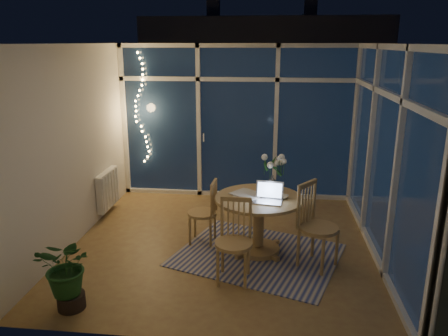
# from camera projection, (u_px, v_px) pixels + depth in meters

# --- Properties ---
(floor) EXTENTS (4.00, 4.00, 0.00)m
(floor) POSITION_uv_depth(u_px,v_px,m) (225.00, 244.00, 5.88)
(floor) COLOR brown
(floor) RESTS_ON ground
(ceiling) EXTENTS (4.00, 4.00, 0.00)m
(ceiling) POSITION_uv_depth(u_px,v_px,m) (225.00, 44.00, 5.15)
(ceiling) COLOR white
(ceiling) RESTS_ON wall_back
(wall_back) EXTENTS (4.00, 0.04, 2.60)m
(wall_back) POSITION_uv_depth(u_px,v_px,m) (237.00, 122.00, 7.42)
(wall_back) COLOR silver
(wall_back) RESTS_ON floor
(wall_front) EXTENTS (4.00, 0.04, 2.60)m
(wall_front) POSITION_uv_depth(u_px,v_px,m) (198.00, 208.00, 3.60)
(wall_front) COLOR silver
(wall_front) RESTS_ON floor
(wall_left) EXTENTS (0.04, 4.00, 2.60)m
(wall_left) POSITION_uv_depth(u_px,v_px,m) (73.00, 146.00, 5.72)
(wall_left) COLOR silver
(wall_left) RESTS_ON floor
(wall_right) EXTENTS (0.04, 4.00, 2.60)m
(wall_right) POSITION_uv_depth(u_px,v_px,m) (388.00, 155.00, 5.30)
(wall_right) COLOR silver
(wall_right) RESTS_ON floor
(window_wall_back) EXTENTS (4.00, 0.10, 2.60)m
(window_wall_back) POSITION_uv_depth(u_px,v_px,m) (237.00, 123.00, 7.39)
(window_wall_back) COLOR white
(window_wall_back) RESTS_ON floor
(window_wall_right) EXTENTS (0.10, 4.00, 2.60)m
(window_wall_right) POSITION_uv_depth(u_px,v_px,m) (384.00, 155.00, 5.31)
(window_wall_right) COLOR white
(window_wall_right) RESTS_ON floor
(radiator) EXTENTS (0.10, 0.70, 0.58)m
(radiator) POSITION_uv_depth(u_px,v_px,m) (108.00, 189.00, 6.83)
(radiator) COLOR white
(radiator) RESTS_ON wall_left
(fairy_lights) EXTENTS (0.24, 0.10, 1.85)m
(fairy_lights) POSITION_uv_depth(u_px,v_px,m) (140.00, 109.00, 7.42)
(fairy_lights) COLOR #FFC366
(fairy_lights) RESTS_ON window_wall_back
(garden_patio) EXTENTS (12.00, 6.00, 0.10)m
(garden_patio) POSITION_uv_depth(u_px,v_px,m) (267.00, 156.00, 10.61)
(garden_patio) COLOR black
(garden_patio) RESTS_ON ground
(garden_fence) EXTENTS (11.00, 0.08, 1.80)m
(garden_fence) POSITION_uv_depth(u_px,v_px,m) (248.00, 114.00, 10.88)
(garden_fence) COLOR #361F13
(garden_fence) RESTS_ON ground
(neighbour_roof) EXTENTS (7.00, 3.00, 2.20)m
(neighbour_roof) POSITION_uv_depth(u_px,v_px,m) (264.00, 56.00, 13.35)
(neighbour_roof) COLOR #363740
(neighbour_roof) RESTS_ON ground
(garden_shrubs) EXTENTS (0.90, 0.90, 0.90)m
(garden_shrubs) POSITION_uv_depth(u_px,v_px,m) (204.00, 150.00, 9.08)
(garden_shrubs) COLOR #16311A
(garden_shrubs) RESTS_ON ground
(rug) EXTENTS (2.34, 2.10, 0.01)m
(rug) POSITION_uv_depth(u_px,v_px,m) (257.00, 255.00, 5.56)
(rug) COLOR beige
(rug) RESTS_ON floor
(dining_table) EXTENTS (1.40, 1.40, 0.75)m
(dining_table) POSITION_uv_depth(u_px,v_px,m) (258.00, 225.00, 5.56)
(dining_table) COLOR #AB8C4D
(dining_table) RESTS_ON floor
(chair_left) EXTENTS (0.44, 0.44, 0.89)m
(chair_left) POSITION_uv_depth(u_px,v_px,m) (202.00, 212.00, 5.81)
(chair_left) COLOR #AB8C4D
(chair_left) RESTS_ON floor
(chair_right) EXTENTS (0.68, 0.68, 1.05)m
(chair_right) POSITION_uv_depth(u_px,v_px,m) (319.00, 226.00, 5.15)
(chair_right) COLOR #AB8C4D
(chair_right) RESTS_ON floor
(chair_front) EXTENTS (0.47, 0.47, 0.96)m
(chair_front) POSITION_uv_depth(u_px,v_px,m) (234.00, 242.00, 4.85)
(chair_front) COLOR #AB8C4D
(chair_front) RESTS_ON floor
(laptop) EXTENTS (0.38, 0.34, 0.25)m
(laptop) POSITION_uv_depth(u_px,v_px,m) (268.00, 193.00, 5.25)
(laptop) COLOR silver
(laptop) RESTS_ON dining_table
(flower_vase) EXTENTS (0.26, 0.26, 0.21)m
(flower_vase) POSITION_uv_depth(u_px,v_px,m) (272.00, 183.00, 5.68)
(flower_vase) COLOR white
(flower_vase) RESTS_ON dining_table
(bowl) EXTENTS (0.19, 0.19, 0.04)m
(bowl) POSITION_uv_depth(u_px,v_px,m) (282.00, 197.00, 5.41)
(bowl) COLOR white
(bowl) RESTS_ON dining_table
(newspapers) EXTENTS (0.50, 0.46, 0.02)m
(newspapers) POSITION_uv_depth(u_px,v_px,m) (249.00, 195.00, 5.50)
(newspapers) COLOR white
(newspapers) RESTS_ON dining_table
(phone) EXTENTS (0.12, 0.07, 0.01)m
(phone) POSITION_uv_depth(u_px,v_px,m) (260.00, 200.00, 5.33)
(phone) COLOR black
(phone) RESTS_ON dining_table
(potted_plant) EXTENTS (0.60, 0.54, 0.76)m
(potted_plant) POSITION_uv_depth(u_px,v_px,m) (69.00, 275.00, 4.36)
(potted_plant) COLOR #1B4C1F
(potted_plant) RESTS_ON floor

